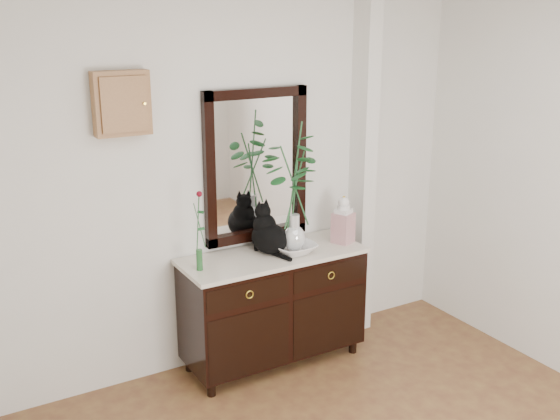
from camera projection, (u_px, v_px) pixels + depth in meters
wall_back at (243, 180)px, 4.65m from camera, size 3.60×0.04×2.70m
pilaster at (363, 166)px, 5.06m from camera, size 0.12×0.20×2.70m
sideboard at (273, 302)px, 4.74m from camera, size 1.33×0.52×0.82m
wall_mirror at (256, 166)px, 4.66m from camera, size 0.80×0.06×1.10m
key_cabinet at (122, 103)px, 4.03m from camera, size 0.35×0.10×0.40m
cat at (269, 229)px, 4.60m from camera, size 0.32×0.36×0.36m
lotus_bowl at (294, 248)px, 4.63m from camera, size 0.31×0.31×0.07m
vase_branches at (295, 187)px, 4.50m from camera, size 0.53×0.53×0.93m
bud_vase_rose at (198, 230)px, 4.26m from camera, size 0.09×0.09×0.55m
ginger_jar at (343, 219)px, 4.81m from camera, size 0.18×0.18×0.36m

